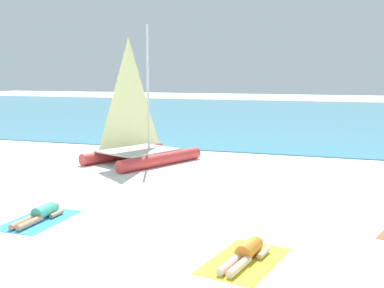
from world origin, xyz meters
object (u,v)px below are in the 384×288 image
object	(u,v)px
sunbather_left	(41,214)
sailboat_red	(139,142)
towel_left	(39,220)
sunbather_middle	(246,253)
towel_middle	(245,261)

from	to	relation	value
sunbather_left	sailboat_red	bearing A→B (deg)	96.60
towel_left	sunbather_middle	bearing A→B (deg)	-8.53
towel_left	sunbather_left	world-z (taller)	sunbather_left
towel_left	sunbather_left	distance (m)	0.14
towel_middle	sunbather_middle	xyz separation A→B (m)	(0.01, 0.07, 0.13)
towel_middle	towel_left	bearing A→B (deg)	170.71
towel_middle	sunbather_middle	distance (m)	0.14
sunbather_left	towel_middle	size ratio (longest dim) A/B	0.82
sunbather_left	sunbather_middle	distance (m)	5.01
sailboat_red	towel_middle	xyz separation A→B (m)	(5.83, -8.00, -0.75)
sunbather_left	towel_left	bearing A→B (deg)	-90.00
sunbather_left	sunbather_middle	bearing A→B (deg)	-9.91
sunbather_left	sunbather_middle	xyz separation A→B (m)	(4.94, -0.81, 0.00)
sailboat_red	towel_middle	distance (m)	9.93
towel_left	sunbather_middle	size ratio (longest dim) A/B	1.21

